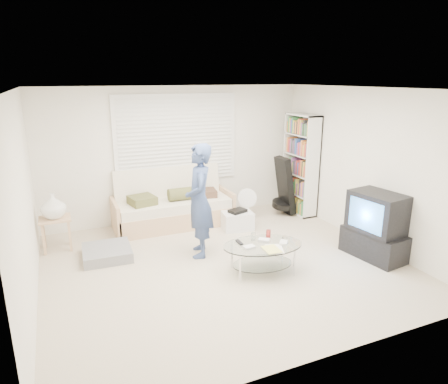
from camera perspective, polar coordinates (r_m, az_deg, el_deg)
name	(u,v)px	position (r m, az deg, el deg)	size (l,w,h in m)	color
ground	(224,264)	(5.95, -0.02, -10.29)	(5.00, 5.00, 0.00)	#C6B29A
room_shell	(211,149)	(5.86, -1.87, 6.11)	(5.02, 4.52, 2.51)	silver
window_blinds	(177,139)	(7.49, -6.72, 7.59)	(2.32, 0.08, 1.62)	silver
futon_sofa	(173,207)	(7.40, -7.32, -2.15)	(2.15, 0.87, 1.05)	tan
grey_floor_pillow	(107,253)	(6.38, -16.37, -8.30)	(0.70, 0.70, 0.16)	slate
side_table	(53,208)	(6.72, -23.18, -2.16)	(0.47, 0.38, 0.93)	tan
bookshelf	(300,165)	(8.02, 10.87, 3.86)	(0.31, 0.83, 1.97)	white
guitar_case	(284,190)	(7.94, 8.63, 0.30)	(0.41, 0.42, 1.14)	black
floor_fan	(246,201)	(7.63, 3.14, -1.33)	(0.38, 0.25, 0.62)	white
storage_bin	(237,220)	(7.19, 1.94, -4.05)	(0.57, 0.44, 0.37)	white
tv_unit	(375,226)	(6.42, 20.82, -4.62)	(0.62, 0.99, 1.01)	black
coffee_table	(263,250)	(5.63, 5.58, -8.20)	(1.22, 0.89, 0.54)	silver
standing_person	(199,201)	(5.97, -3.55, -1.29)	(0.63, 0.41, 1.73)	navy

